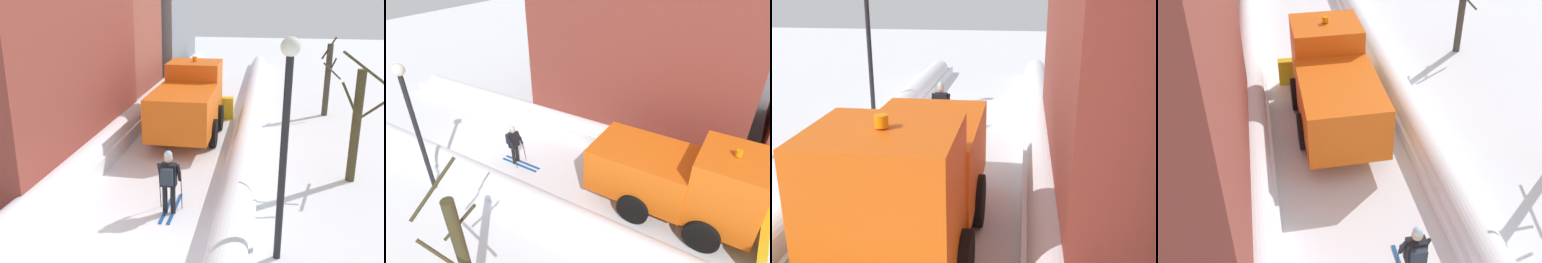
{
  "view_description": "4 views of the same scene",
  "coord_description": "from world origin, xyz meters",
  "views": [
    {
      "loc": [
        3.17,
        -8.16,
        5.78
      ],
      "look_at": [
        0.64,
        6.47,
        1.01
      ],
      "focal_mm": 41.01,
      "sensor_mm": 36.0,
      "label": 1
    },
    {
      "loc": [
        8.6,
        10.13,
        8.12
      ],
      "look_at": [
        -0.56,
        4.62,
        1.6
      ],
      "focal_mm": 29.2,
      "sensor_mm": 36.0,
      "label": 2
    },
    {
      "loc": [
        -1.88,
        16.25,
        4.94
      ],
      "look_at": [
        -0.49,
        5.77,
        1.36
      ],
      "focal_mm": 42.22,
      "sensor_mm": 36.0,
      "label": 3
    },
    {
      "loc": [
        -1.86,
        -3.94,
        8.88
      ],
      "look_at": [
        0.2,
        6.74,
        1.13
      ],
      "focal_mm": 44.53,
      "sensor_mm": 36.0,
      "label": 4
    }
  ],
  "objects": [
    {
      "name": "snowbank_left",
      "position": [
        -2.52,
        10.0,
        0.43
      ],
      "size": [
        1.1,
        36.0,
        1.0
      ],
      "color": "white",
      "rests_on": "ground"
    },
    {
      "name": "street_lamp",
      "position": [
        3.6,
        0.65,
        3.15
      ],
      "size": [
        0.4,
        0.4,
        4.94
      ],
      "color": "black",
      "rests_on": "ground"
    },
    {
      "name": "traffic_light_pole",
      "position": [
        -3.5,
        3.29,
        3.14
      ],
      "size": [
        0.28,
        0.42,
        4.48
      ],
      "color": "black",
      "rests_on": "ground"
    },
    {
      "name": "plow_truck",
      "position": [
        0.1,
        8.94,
        1.48
      ],
      "size": [
        3.2,
        5.98,
        3.12
      ],
      "color": "orange",
      "rests_on": "ground"
    },
    {
      "name": "building_brick_near",
      "position": [
        -7.09,
        5.58,
        4.17
      ],
      "size": [
        9.1,
        9.88,
        8.33
      ],
      "color": "brown",
      "rests_on": "ground"
    },
    {
      "name": "skier",
      "position": [
        0.73,
        2.29,
        1.0
      ],
      "size": [
        0.62,
        1.8,
        1.81
      ],
      "color": "black",
      "rests_on": "ground"
    },
    {
      "name": "ground_plane",
      "position": [
        0.0,
        10.0,
        0.0
      ],
      "size": [
        80.0,
        80.0,
        0.0
      ],
      "primitive_type": "plane",
      "color": "white"
    },
    {
      "name": "bare_tree_near",
      "position": [
        5.96,
        5.37,
        1.88
      ],
      "size": [
        1.34,
        1.44,
        4.16
      ],
      "color": "#3F381F",
      "rests_on": "ground"
    }
  ]
}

